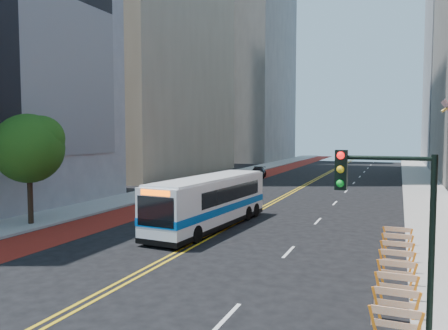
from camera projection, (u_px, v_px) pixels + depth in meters
name	position (u px, v px, depth m)	size (l,w,h in m)	color
ground	(132.00, 278.00, 17.02)	(160.00, 160.00, 0.00)	black
sidewalk_left	(193.00, 183.00, 49.24)	(4.00, 140.00, 0.15)	gray
sidewalk_right	(426.00, 194.00, 40.31)	(4.00, 140.00, 0.15)	gray
bus_lane_paint	(225.00, 186.00, 47.80)	(3.60, 140.00, 0.01)	maroon
center_line_inner	(296.00, 189.00, 44.85)	(0.14, 140.00, 0.01)	gold
center_line_outer	(300.00, 189.00, 44.71)	(0.14, 140.00, 0.01)	gold
lane_dashes	(354.00, 183.00, 50.40)	(0.14, 98.20, 0.01)	silver
midrise_left_far	(239.00, 12.00, 95.87)	(20.00, 26.00, 65.00)	slate
construction_barriers	(397.00, 264.00, 16.56)	(1.42, 10.91, 1.00)	orange
street_tree	(30.00, 146.00, 26.45)	(4.20, 4.20, 6.70)	black
traffic_signal	(390.00, 216.00, 10.00)	(2.21, 0.34, 5.07)	black
transit_bus	(211.00, 201.00, 26.17)	(3.29, 11.33, 3.07)	silver
car_a	(207.00, 181.00, 46.30)	(1.68, 4.18, 1.43)	black
car_b	(233.00, 179.00, 47.93)	(1.52, 4.37, 1.44)	black
car_c	(258.00, 173.00, 56.56)	(1.87, 4.61, 1.34)	black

